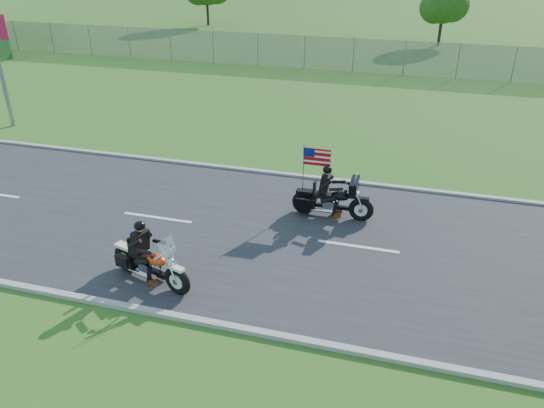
# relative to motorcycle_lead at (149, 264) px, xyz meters

# --- Properties ---
(ground) EXTENTS (420.00, 420.00, 0.00)m
(ground) POSITION_rel_motorcycle_lead_xyz_m (0.69, 2.94, -0.53)
(ground) COLOR #31541A
(ground) RESTS_ON ground
(road) EXTENTS (120.00, 8.00, 0.04)m
(road) POSITION_rel_motorcycle_lead_xyz_m (0.69, 2.94, -0.51)
(road) COLOR #28282B
(road) RESTS_ON ground
(curb_north) EXTENTS (120.00, 0.18, 0.12)m
(curb_north) POSITION_rel_motorcycle_lead_xyz_m (0.69, 6.99, -0.48)
(curb_north) COLOR #9E9B93
(curb_north) RESTS_ON ground
(curb_south) EXTENTS (120.00, 0.18, 0.12)m
(curb_south) POSITION_rel_motorcycle_lead_xyz_m (0.69, -1.11, -0.48)
(curb_south) COLOR #9E9B93
(curb_south) RESTS_ON ground
(fence) EXTENTS (60.00, 0.03, 2.00)m
(fence) POSITION_rel_motorcycle_lead_xyz_m (-4.31, 22.94, 0.47)
(fence) COLOR gray
(fence) RESTS_ON ground
(tree_fence_near) EXTENTS (3.52, 3.28, 4.75)m
(tree_fence_near) POSITION_rel_motorcycle_lead_xyz_m (6.74, 32.98, 2.45)
(tree_fence_near) COLOR #382316
(tree_fence_near) RESTS_ON ground
(motorcycle_lead) EXTENTS (2.40, 1.08, 1.66)m
(motorcycle_lead) POSITION_rel_motorcycle_lead_xyz_m (0.00, 0.00, 0.00)
(motorcycle_lead) COLOR black
(motorcycle_lead) RESTS_ON ground
(motorcycle_follow) EXTENTS (2.46, 0.81, 2.06)m
(motorcycle_follow) POSITION_rel_motorcycle_lead_xyz_m (3.69, 4.46, 0.04)
(motorcycle_follow) COLOR black
(motorcycle_follow) RESTS_ON ground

